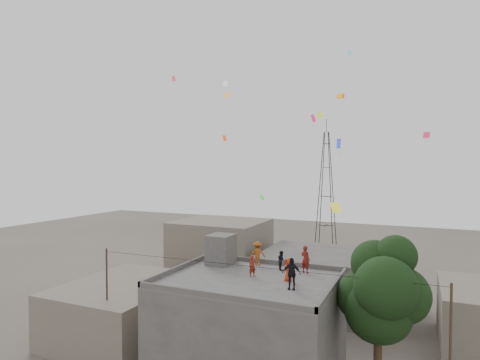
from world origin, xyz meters
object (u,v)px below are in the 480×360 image
at_px(tree, 382,292).
at_px(person_dark_adult, 291,273).
at_px(person_red_adult, 305,259).
at_px(transmission_tower, 326,190).
at_px(stair_head_box, 221,249).

distance_m(tree, person_dark_adult, 4.85).
relative_size(tree, person_red_adult, 5.34).
distance_m(transmission_tower, person_red_adult, 37.95).
xyz_separation_m(stair_head_box, tree, (10.57, -2.00, -1.00)).
bearing_deg(transmission_tower, tree, -73.91).
distance_m(transmission_tower, person_dark_adult, 41.51).
height_order(tree, person_dark_adult, tree).
xyz_separation_m(stair_head_box, transmission_tower, (-0.80, 37.40, 1.97)).
bearing_deg(transmission_tower, person_red_adult, -79.88).
distance_m(stair_head_box, person_red_adult, 5.86).
xyz_separation_m(transmission_tower, person_dark_adult, (6.83, -40.89, -2.11)).
relative_size(transmission_tower, person_red_adult, 11.74).
bearing_deg(person_red_adult, tree, 177.16).
height_order(stair_head_box, tree, tree).
distance_m(person_red_adult, person_dark_adult, 3.59).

